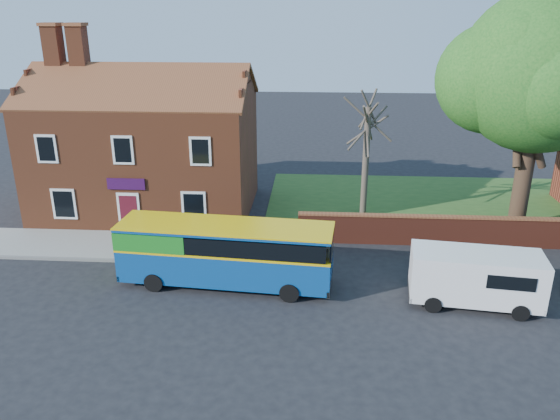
{
  "coord_description": "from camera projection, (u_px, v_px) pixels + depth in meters",
  "views": [
    {
      "loc": [
        2.75,
        -19.0,
        11.45
      ],
      "look_at": [
        1.19,
        5.0,
        2.46
      ],
      "focal_mm": 35.0,
      "sensor_mm": 36.0,
      "label": 1
    }
  ],
  "objects": [
    {
      "name": "bus",
      "position": [
        219.0,
        251.0,
        23.48
      ],
      "size": [
        9.34,
        3.12,
        2.8
      ],
      "rotation": [
        0.0,
        0.0,
        -0.09
      ],
      "color": "navy",
      "rests_on": "ground"
    },
    {
      "name": "van_near",
      "position": [
        476.0,
        276.0,
        21.96
      ],
      "size": [
        5.35,
        2.67,
        2.26
      ],
      "rotation": [
        0.0,
        0.0,
        -0.12
      ],
      "color": "white",
      "rests_on": "ground"
    },
    {
      "name": "boundary_wall",
      "position": [
        517.0,
        232.0,
        27.4
      ],
      "size": [
        22.0,
        0.38,
        1.6
      ],
      "color": "maroon",
      "rests_on": "ground"
    },
    {
      "name": "grass_strip",
      "position": [
        481.0,
        206.0,
        33.29
      ],
      "size": [
        26.0,
        12.0,
        0.04
      ],
      "primitive_type": "cube",
      "color": "#426B28",
      "rests_on": "ground"
    },
    {
      "name": "kerb",
      "position": [
        108.0,
        260.0,
        26.07
      ],
      "size": [
        18.0,
        0.15,
        0.14
      ],
      "primitive_type": "cube",
      "color": "slate",
      "rests_on": "ground"
    },
    {
      "name": "bare_tree",
      "position": [
        366.0,
        157.0,
        30.47
      ],
      "size": [
        2.6,
        3.1,
        6.94
      ],
      "color": "#4C4238",
      "rests_on": "ground"
    },
    {
      "name": "large_tree",
      "position": [
        540.0,
        76.0,
        27.29
      ],
      "size": [
        10.23,
        8.1,
        12.48
      ],
      "color": "black",
      "rests_on": "ground"
    },
    {
      "name": "ground",
      "position": [
        242.0,
        310.0,
        21.93
      ],
      "size": [
        120.0,
        120.0,
        0.0
      ],
      "primitive_type": "plane",
      "color": "black",
      "rests_on": "ground"
    },
    {
      "name": "shop_building",
      "position": [
        147.0,
        153.0,
        31.91
      ],
      "size": [
        12.3,
        8.13,
        10.5
      ],
      "color": "brown",
      "rests_on": "ground"
    },
    {
      "name": "pavement",
      "position": [
        120.0,
        245.0,
        27.71
      ],
      "size": [
        18.0,
        3.5,
        0.12
      ],
      "primitive_type": "cube",
      "color": "gray",
      "rests_on": "ground"
    }
  ]
}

